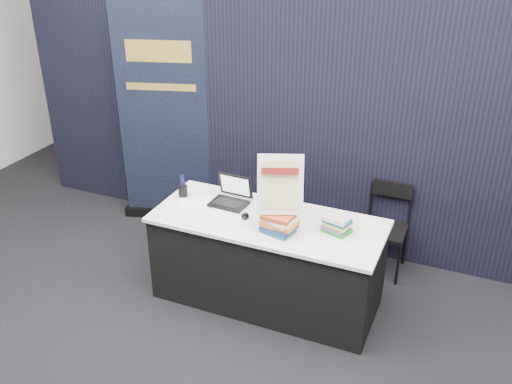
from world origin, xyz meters
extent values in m
plane|color=black|center=(0.00, 0.00, 0.00)|extent=(8.00, 8.00, 0.00)
cube|color=beige|center=(0.00, 4.00, 1.75)|extent=(8.00, 0.02, 3.50)
cube|color=black|center=(0.00, 1.60, 1.20)|extent=(6.00, 0.08, 2.40)
cube|color=black|center=(0.00, 0.55, 0.36)|extent=(1.76, 0.71, 0.72)
cube|color=silver|center=(0.00, 0.55, 0.73)|extent=(1.80, 0.75, 0.03)
cube|color=black|center=(-0.38, 0.64, 0.76)|extent=(0.30, 0.22, 0.02)
cube|color=black|center=(-0.38, 0.75, 0.87)|extent=(0.29, 0.07, 0.20)
cube|color=white|center=(-0.38, 0.74, 0.87)|extent=(0.25, 0.05, 0.16)
ellipsoid|color=black|center=(-0.17, 0.51, 0.77)|extent=(0.09, 0.11, 0.03)
cube|color=white|center=(-0.64, 0.55, 0.75)|extent=(0.29, 0.24, 0.00)
cube|color=silver|center=(-0.71, 0.31, 0.75)|extent=(0.30, 0.25, 0.00)
cube|color=white|center=(-0.35, 0.53, 0.75)|extent=(0.28, 0.20, 0.00)
cylinder|color=black|center=(-0.80, 0.64, 0.80)|extent=(0.09, 0.09, 0.10)
cube|color=#18515C|center=(0.14, 0.40, 0.77)|extent=(0.26, 0.22, 0.03)
cube|color=navy|center=(0.14, 0.40, 0.80)|extent=(0.26, 0.22, 0.03)
cube|color=orange|center=(0.14, 0.40, 0.83)|extent=(0.26, 0.22, 0.03)
cube|color=#F8E7CA|center=(0.14, 0.40, 0.86)|extent=(0.26, 0.22, 0.03)
cube|color=#B1401C|center=(0.14, 0.40, 0.89)|extent=(0.26, 0.22, 0.03)
cube|color=#22822B|center=(0.54, 0.57, 0.76)|extent=(0.22, 0.18, 0.03)
cube|color=#515256|center=(0.54, 0.57, 0.79)|extent=(0.22, 0.18, 0.03)
cube|color=#C5C74F|center=(0.54, 0.57, 0.82)|extent=(0.22, 0.18, 0.03)
cube|color=navy|center=(0.54, 0.57, 0.84)|extent=(0.22, 0.18, 0.03)
cube|color=beige|center=(0.54, 0.57, 0.87)|extent=(0.22, 0.18, 0.03)
cube|color=black|center=(0.14, 0.38, 0.93)|extent=(0.21, 0.09, 0.01)
cylinder|color=black|center=(0.05, 0.47, 1.05)|extent=(0.05, 0.11, 0.32)
cylinder|color=black|center=(0.23, 0.47, 1.05)|extent=(0.05, 0.11, 0.32)
cube|color=white|center=(0.14, 0.43, 1.13)|extent=(0.35, 0.24, 0.43)
cube|color=beige|center=(0.14, 0.42, 1.13)|extent=(0.28, 0.19, 0.34)
cube|color=maroon|center=(0.14, 0.42, 1.24)|extent=(0.25, 0.11, 0.05)
cube|color=black|center=(-1.45, 1.43, 0.04)|extent=(0.93, 0.37, 0.09)
cube|color=black|center=(-1.45, 1.45, 1.11)|extent=(0.86, 0.29, 2.23)
cube|color=gold|center=(-1.45, 1.43, 1.73)|extent=(0.59, 0.18, 0.20)
cube|color=gold|center=(-1.45, 1.43, 1.39)|extent=(0.64, 0.20, 0.07)
cylinder|color=black|center=(0.60, 1.17, 0.19)|extent=(0.02, 0.02, 0.38)
cylinder|color=black|center=(0.94, 1.17, 0.19)|extent=(0.02, 0.02, 0.38)
cylinder|color=black|center=(0.60, 1.51, 0.19)|extent=(0.02, 0.02, 0.38)
cylinder|color=black|center=(0.94, 1.51, 0.19)|extent=(0.02, 0.02, 0.38)
cube|color=black|center=(0.77, 1.34, 0.40)|extent=(0.36, 0.36, 0.03)
cube|color=black|center=(0.77, 1.51, 0.73)|extent=(0.34, 0.04, 0.14)
camera|label=1|loc=(1.43, -3.00, 2.92)|focal=40.00mm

